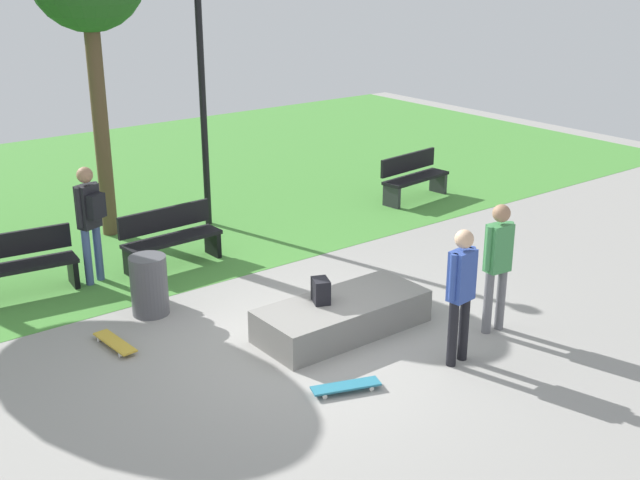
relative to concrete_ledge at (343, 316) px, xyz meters
The scene contains 14 objects.
ground_plane 0.69m from the concrete_ledge, behind, with size 28.00×28.00×0.00m, color gray.
grass_lawn 8.20m from the concrete_ledge, 94.56° to the left, with size 26.60×11.52×0.01m, color #478C38.
concrete_ledge is the anchor object (origin of this frame).
backpack_on_ledge 0.48m from the concrete_ledge, 152.47° to the left, with size 0.28×0.20×0.32m, color black.
skater_performing_trick 1.79m from the concrete_ledge, 69.42° to the right, with size 0.43×0.23×1.70m.
skater_watching 2.14m from the concrete_ledge, 37.21° to the right, with size 0.43×0.24×1.74m.
skateboard_by_ledge 1.55m from the concrete_ledge, 127.76° to the right, with size 0.82×0.46×0.08m.
skateboard_spare 2.93m from the concrete_ledge, 151.30° to the left, with size 0.26×0.81×0.08m.
park_bench_far_left 3.59m from the concrete_ledge, 100.44° to the left, with size 1.62×0.53×0.91m.
park_bench_center_lawn 4.82m from the concrete_ledge, 127.44° to the left, with size 1.65×0.66×0.91m.
park_bench_far_right 6.23m from the concrete_ledge, 37.56° to the left, with size 1.64×0.65×0.91m.
lamp_post 5.66m from the concrete_ledge, 80.10° to the left, with size 0.28×0.28×4.70m.
trash_bin 2.70m from the concrete_ledge, 130.53° to the left, with size 0.51×0.51×0.84m, color #4C4C51.
pedestrian_with_backpack 4.13m from the concrete_ledge, 118.06° to the left, with size 0.41×0.42×1.79m.
Camera 1 is at (-5.39, -7.27, 4.70)m, focal length 44.84 mm.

